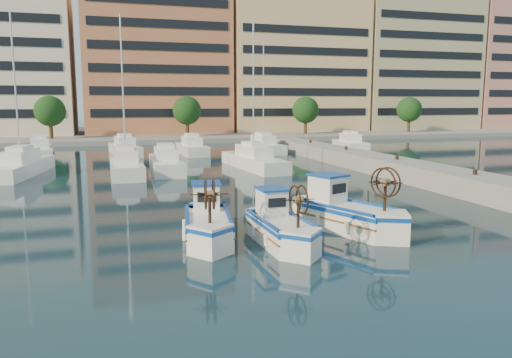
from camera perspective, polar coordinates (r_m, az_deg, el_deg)
name	(u,v)px	position (r m, az deg, el deg)	size (l,w,h in m)	color
ground	(300,241)	(19.29, 5.00, -7.03)	(300.00, 300.00, 0.00)	#1B3946
quay	(451,180)	(32.47, 21.40, -0.10)	(3.00, 60.00, 1.20)	gray
waterfront	(207,67)	(84.07, -5.61, 12.63)	(180.00, 40.00, 25.60)	gray
yacht_marina	(152,157)	(45.00, -11.81, 2.50)	(40.90, 23.61, 11.50)	white
fishing_boat_a	(208,221)	(19.38, -5.56, -4.76)	(2.27, 4.31, 2.62)	white
fishing_boat_b	(280,225)	(18.72, 2.77, -5.33)	(1.73, 4.01, 2.48)	white
fishing_boat_c	(346,212)	(20.91, 10.21, -3.70)	(3.30, 4.69, 2.83)	white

